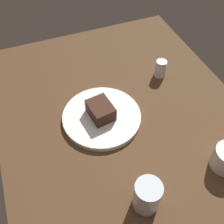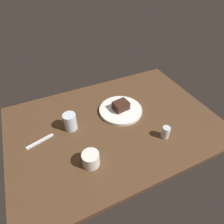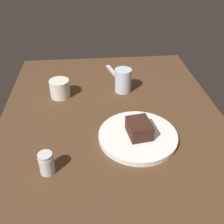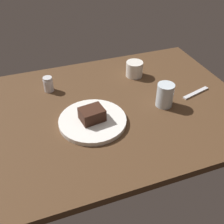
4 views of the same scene
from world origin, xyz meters
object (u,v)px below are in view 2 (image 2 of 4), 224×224
water_glass (70,122)px  coffee_cup (91,159)px  chocolate_cake_slice (121,106)px  dessert_plate (121,110)px  salt_shaker (166,132)px  dessert_spoon (40,141)px

water_glass → coffee_cup: bearing=94.5°
water_glass → chocolate_cake_slice: bearing=-177.9°
dessert_plate → coffee_cup: bearing=42.9°
salt_shaker → water_glass: 52.22cm
dessert_plate → water_glass: bearing=1.8°
coffee_cup → chocolate_cake_slice: bearing=-137.0°
chocolate_cake_slice → salt_shaker: same height
water_glass → coffee_cup: 26.93cm
water_glass → salt_shaker: bearing=147.9°
salt_shaker → coffee_cup: 42.12cm
dessert_plate → water_glass: size_ratio=2.63×
chocolate_cake_slice → salt_shaker: size_ratio=1.29×
chocolate_cake_slice → coffee_cup: size_ratio=1.09×
salt_shaker → coffee_cup: (42.11, -0.91, 0.29)cm
chocolate_cake_slice → coffee_cup: 41.05cm
salt_shaker → water_glass: bearing=-32.1°
chocolate_cake_slice → salt_shaker: (-12.10, 28.91, -0.92)cm
coffee_cup → salt_shaker: bearing=178.8°
salt_shaker → dessert_spoon: salt_shaker is taller
dessert_plate → dessert_spoon: 50.04cm
coffee_cup → dessert_spoon: bearing=-50.3°
chocolate_cake_slice → dessert_spoon: chocolate_cake_slice is taller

